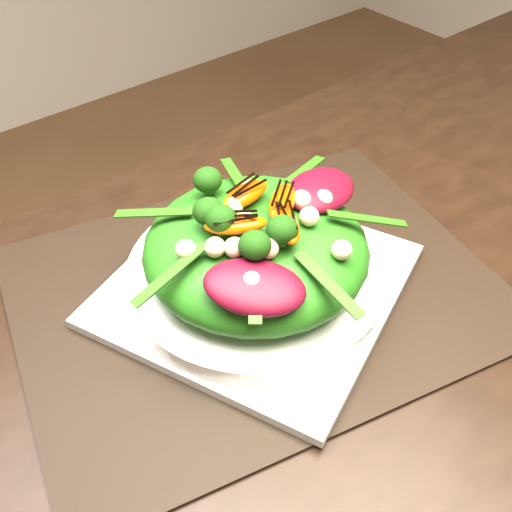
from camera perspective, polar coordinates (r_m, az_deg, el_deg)
placemat at (r=0.62m, az=0.00°, el=-3.17°), size 0.55×0.46×0.00m
plate_base at (r=0.61m, az=0.00°, el=-2.71°), size 0.35×0.35×0.01m
salad_bowl at (r=0.60m, az=0.00°, el=-1.72°), size 0.33×0.33×0.02m
lettuce_mound at (r=0.58m, az=0.00°, el=0.75°), size 0.24×0.24×0.07m
radicchio_leaf at (r=0.59m, az=6.21°, el=6.27°), size 0.09×0.07×0.02m
orange_segment at (r=0.56m, az=-1.80°, el=5.10°), size 0.06×0.04×0.01m
broccoli_floret at (r=0.53m, az=-7.73°, el=2.84°), size 0.05×0.05×0.04m
macadamia_nut at (r=0.54m, az=5.17°, el=3.32°), size 0.02×0.02×0.02m
balsamic_drizzle at (r=0.56m, az=-1.82°, el=5.77°), size 0.05×0.02×0.00m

